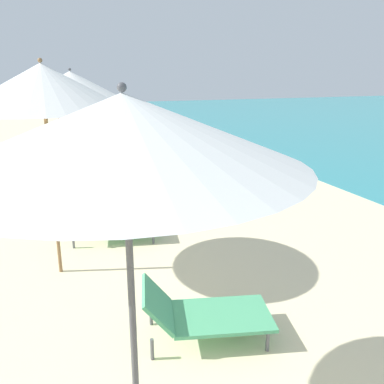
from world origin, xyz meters
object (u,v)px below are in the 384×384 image
object	(u,v)px
lounger_fourth_shoreside	(99,173)
beach_ball	(69,145)
lounger_fourth_inland	(134,195)
lounger_farthest_shoreside	(86,149)
lounger_third_shoreside	(111,221)
lounger_farthest_inland	(94,164)
umbrella_second	(124,131)
umbrella_farthest	(56,81)
umbrella_third	(43,87)
lounger_second_shoreside	(203,313)
umbrella_fourth	(71,87)

from	to	relation	value
lounger_fourth_shoreside	beach_ball	world-z (taller)	lounger_fourth_shoreside
lounger_fourth_inland	lounger_farthest_shoreside	size ratio (longest dim) A/B	0.91
lounger_third_shoreside	lounger_farthest_inland	xyz separation A→B (m)	(0.33, 5.00, -0.05)
umbrella_second	umbrella_farthest	distance (m)	10.46
lounger_third_shoreside	lounger_fourth_inland	world-z (taller)	lounger_third_shoreside
lounger_farthest_inland	beach_ball	xyz separation A→B (m)	(-0.41, 4.12, -0.13)
umbrella_second	lounger_fourth_inland	world-z (taller)	umbrella_second
umbrella_second	umbrella_third	distance (m)	3.24
umbrella_third	beach_ball	bearing A→B (deg)	85.42
umbrella_second	lounger_third_shoreside	bearing A→B (deg)	83.55
lounger_fourth_shoreside	umbrella_farthest	size ratio (longest dim) A/B	0.56
umbrella_third	lounger_farthest_inland	distance (m)	6.51
lounger_second_shoreside	umbrella_farthest	bearing A→B (deg)	109.20
umbrella_second	lounger_fourth_shoreside	bearing A→B (deg)	84.40
lounger_fourth_shoreside	lounger_farthest_shoreside	world-z (taller)	lounger_farthest_shoreside
umbrella_second	umbrella_fourth	size ratio (longest dim) A/B	0.96
umbrella_third	umbrella_farthest	bearing A→B (deg)	86.60
lounger_second_shoreside	lounger_farthest_inland	size ratio (longest dim) A/B	0.96
lounger_fourth_shoreside	lounger_third_shoreside	bearing A→B (deg)	-107.11
lounger_third_shoreside	lounger_farthest_shoreside	xyz separation A→B (m)	(0.36, 7.47, -0.07)
umbrella_third	lounger_fourth_inland	bearing A→B (deg)	56.58
umbrella_farthest	lounger_farthest_inland	xyz separation A→B (m)	(0.79, -1.30, -2.23)
lounger_fourth_shoreside	lounger_fourth_inland	world-z (taller)	lounger_fourth_inland
umbrella_second	umbrella_fourth	world-z (taller)	umbrella_fourth
lounger_fourth_inland	umbrella_second	bearing A→B (deg)	-89.48
umbrella_farthest	lounger_farthest_shoreside	xyz separation A→B (m)	(0.82, 1.17, -2.25)
umbrella_third	lounger_farthest_shoreside	world-z (taller)	umbrella_third
lounger_fourth_inland	lounger_farthest_inland	world-z (taller)	lounger_fourth_inland
umbrella_second	beach_ball	xyz separation A→B (m)	(0.39, 13.29, -2.30)
umbrella_fourth	lounger_fourth_shoreside	size ratio (longest dim) A/B	1.84
lounger_third_shoreside	umbrella_fourth	distance (m)	3.31
lounger_farthest_inland	lounger_fourth_shoreside	bearing A→B (deg)	-91.29
umbrella_second	beach_ball	world-z (taller)	umbrella_second
umbrella_second	lounger_second_shoreside	distance (m)	2.58
umbrella_fourth	lounger_farthest_inland	size ratio (longest dim) A/B	1.83
lounger_third_shoreside	umbrella_farthest	distance (m)	6.68
lounger_third_shoreside	lounger_fourth_inland	bearing A→B (deg)	75.36
lounger_fourth_inland	beach_ball	world-z (taller)	lounger_fourth_inland
lounger_farthest_shoreside	lounger_fourth_shoreside	bearing A→B (deg)	-99.96
lounger_second_shoreside	umbrella_third	bearing A→B (deg)	136.29
umbrella_third	lounger_fourth_shoreside	bearing A→B (deg)	75.61
umbrella_third	lounger_fourth_inland	distance (m)	3.76
lounger_second_shoreside	umbrella_fourth	distance (m)	6.05
umbrella_third	lounger_fourth_shoreside	distance (m)	5.31
umbrella_third	umbrella_farthest	world-z (taller)	umbrella_third
umbrella_farthest	beach_ball	xyz separation A→B (m)	(0.38, 2.83, -2.36)
umbrella_third	lounger_third_shoreside	bearing A→B (deg)	46.90
lounger_second_shoreside	lounger_third_shoreside	xyz separation A→B (m)	(-0.49, 3.09, 0.02)
lounger_third_shoreside	umbrella_farthest	size ratio (longest dim) A/B	0.59
lounger_fourth_shoreside	lounger_farthest_inland	size ratio (longest dim) A/B	0.99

